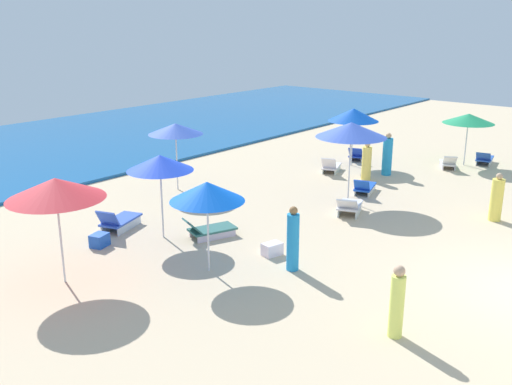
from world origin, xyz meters
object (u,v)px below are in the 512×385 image
umbrella_5 (160,163)px  beachgoer_0 (293,240)px  beachgoer_1 (497,199)px  lounge_chair_2_1 (349,206)px  umbrella_3 (207,192)px  lounge_chair_2_0 (365,187)px  lounge_chair_0_1 (484,159)px  umbrella_1 (353,115)px  umbrella_6 (175,129)px  beachgoer_3 (397,303)px  beachgoer_5 (387,156)px  umbrella_4 (55,188)px  cooler_box_1 (272,249)px  lounge_chair_1_0 (357,155)px  umbrella_2 (351,130)px  lounge_chair_5_0 (209,229)px  umbrella_0 (469,119)px  beachgoer_2 (367,162)px  lounge_chair_1_1 (331,166)px  lounge_chair_5_1 (119,221)px  lounge_chair_0_0 (448,163)px

umbrella_5 → beachgoer_0: size_ratio=1.45×
umbrella_5 → beachgoer_1: (7.69, -6.93, -1.52)m
lounge_chair_2_1 → umbrella_3: bearing=64.3°
lounge_chair_2_0 → lounge_chair_0_1: bearing=-121.6°
umbrella_1 → umbrella_6: (-7.35, 3.06, 0.08)m
umbrella_5 → beachgoer_3: (-0.69, -7.74, -1.49)m
umbrella_6 → beachgoer_5: bearing=-35.9°
umbrella_4 → cooler_box_1: size_ratio=4.99×
lounge_chair_2_1 → umbrella_6: umbrella_6 is taller
lounge_chair_2_0 → beachgoer_5: 2.98m
lounge_chair_1_0 → umbrella_2: (-5.56, -2.88, 2.29)m
lounge_chair_5_0 → beachgoer_0: 3.28m
umbrella_5 → lounge_chair_2_0: bearing=-16.7°
umbrella_0 → beachgoer_1: umbrella_0 is taller
umbrella_0 → beachgoer_2: size_ratio=1.49×
lounge_chair_1_1 → lounge_chair_5_0: size_ratio=0.92×
lounge_chair_2_0 → lounge_chair_2_1: (-2.43, -0.82, 0.06)m
beachgoer_0 → beachgoer_3: 3.71m
umbrella_2 → lounge_chair_1_0: bearing=27.4°
umbrella_3 → umbrella_1: bearing=13.9°
umbrella_1 → umbrella_3: 12.17m
lounge_chair_2_1 → cooler_box_1: lounge_chair_2_1 is taller
lounge_chair_1_1 → umbrella_4: size_ratio=0.58×
umbrella_1 → beachgoer_5: 2.43m
lounge_chair_0_1 → umbrella_1: size_ratio=0.60×
lounge_chair_5_0 → beachgoer_2: bearing=-71.7°
lounge_chair_1_0 → cooler_box_1: size_ratio=2.74×
lounge_chair_1_1 → umbrella_2: bearing=110.4°
umbrella_3 → umbrella_5: 2.81m
umbrella_5 → cooler_box_1: bearing=-73.1°
beachgoer_0 → beachgoer_5: size_ratio=0.97×
cooler_box_1 → lounge_chair_5_1: bearing=119.8°
lounge_chair_2_1 → umbrella_2: bearing=-78.9°
umbrella_0 → lounge_chair_2_1: 9.11m
umbrella_0 → umbrella_3: bearing=176.9°
umbrella_3 → beachgoer_1: size_ratio=1.52×
beachgoer_1 → beachgoer_5: 5.97m
umbrella_4 → beachgoer_0: size_ratio=1.55×
lounge_chair_0_0 → beachgoer_2: beachgoer_2 is taller
umbrella_1 → umbrella_0: bearing=-49.7°
umbrella_6 → umbrella_3: bearing=-126.7°
umbrella_0 → beachgoer_2: 5.40m
lounge_chair_2_1 → beachgoer_2: (4.16, 1.75, 0.41)m
umbrella_1 → beachgoer_1: 8.04m
umbrella_1 → lounge_chair_5_0: bearing=-172.8°
lounge_chair_2_0 → beachgoer_5: (2.86, 0.62, 0.57)m
lounge_chair_0_1 → beachgoer_0: size_ratio=0.88×
lounge_chair_0_0 → lounge_chair_1_0: size_ratio=0.97×
umbrella_0 → lounge_chair_2_1: umbrella_0 is taller
umbrella_0 → umbrella_4: size_ratio=0.86×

